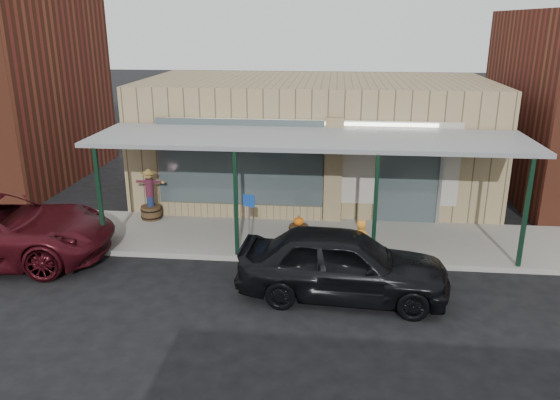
# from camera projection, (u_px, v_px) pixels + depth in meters

# --- Properties ---
(ground) EXTENTS (120.00, 120.00, 0.00)m
(ground) POSITION_uv_depth(u_px,v_px,m) (298.00, 301.00, 12.54)
(ground) COLOR black
(ground) RESTS_ON ground
(sidewalk) EXTENTS (40.00, 3.20, 0.15)m
(sidewalk) POSITION_uv_depth(u_px,v_px,m) (307.00, 239.00, 15.92)
(sidewalk) COLOR gray
(sidewalk) RESTS_ON ground
(storefront) EXTENTS (12.00, 6.25, 4.20)m
(storefront) POSITION_uv_depth(u_px,v_px,m) (315.00, 139.00, 19.60)
(storefront) COLOR #917B58
(storefront) RESTS_ON ground
(awning) EXTENTS (12.00, 3.00, 3.04)m
(awning) POSITION_uv_depth(u_px,v_px,m) (309.00, 140.00, 14.96)
(awning) COLOR gray
(awning) RESTS_ON ground
(block_buildings_near) EXTENTS (61.00, 8.00, 8.00)m
(block_buildings_near) POSITION_uv_depth(u_px,v_px,m) (372.00, 89.00, 19.86)
(block_buildings_near) COLOR brown
(block_buildings_near) RESTS_ON ground
(barrel_scarecrow) EXTENTS (0.97, 0.81, 1.64)m
(barrel_scarecrow) POSITION_uv_depth(u_px,v_px,m) (151.00, 202.00, 17.17)
(barrel_scarecrow) COLOR #513B20
(barrel_scarecrow) RESTS_ON sidewalk
(barrel_pumpkin) EXTENTS (0.73, 0.73, 0.65)m
(barrel_pumpkin) POSITION_uv_depth(u_px,v_px,m) (299.00, 229.00, 15.80)
(barrel_pumpkin) COLOR #513B20
(barrel_pumpkin) RESTS_ON sidewalk
(handicap_sign) EXTENTS (0.32, 0.13, 1.61)m
(handicap_sign) POSITION_uv_depth(u_px,v_px,m) (249.00, 215.00, 14.58)
(handicap_sign) COLOR gray
(handicap_sign) RESTS_ON sidewalk
(parked_sedan) EXTENTS (4.95, 2.25, 1.65)m
(parked_sedan) POSITION_uv_depth(u_px,v_px,m) (343.00, 263.00, 12.54)
(parked_sedan) COLOR black
(parked_sedan) RESTS_ON ground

